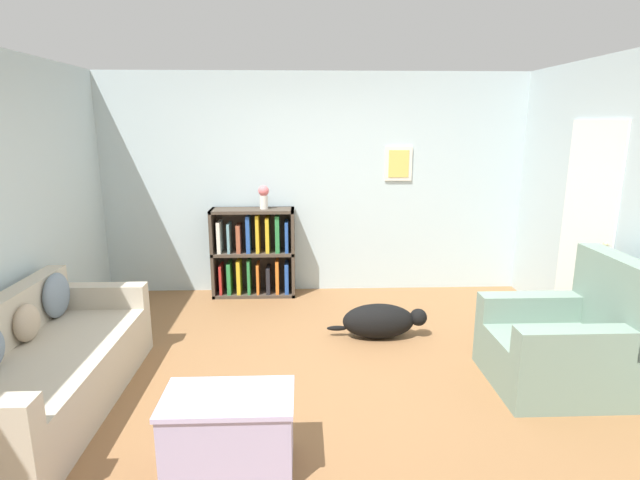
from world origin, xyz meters
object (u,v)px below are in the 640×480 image
at_px(recliner_chair, 568,343).
at_px(vase, 264,196).
at_px(coffee_table, 229,430).
at_px(couch, 40,371).
at_px(dog, 380,321).
at_px(bookshelf, 254,253).

distance_m(recliner_chair, vase, 3.45).
bearing_deg(coffee_table, couch, 154.55).
bearing_deg(couch, dog, 23.40).
height_order(couch, dog, couch).
distance_m(couch, bookshelf, 2.78).
relative_size(couch, vase, 7.45).
height_order(recliner_chair, coffee_table, recliner_chair).
bearing_deg(dog, coffee_table, -123.14).
xyz_separation_m(dog, vase, (-1.18, 1.29, 1.03)).
bearing_deg(dog, recliner_chair, -35.22).
xyz_separation_m(couch, vase, (1.44, 2.43, 0.90)).
bearing_deg(dog, bookshelf, 135.12).
bearing_deg(bookshelf, coffee_table, -87.70).
xyz_separation_m(coffee_table, dog, (1.19, 1.82, -0.08)).
relative_size(couch, bookshelf, 1.95).
distance_m(couch, vase, 2.96).
height_order(couch, coffee_table, couch).
bearing_deg(vase, dog, -47.49).
bearing_deg(recliner_chair, vase, 138.39).
height_order(bookshelf, dog, bookshelf).
height_order(recliner_chair, vase, vase).
relative_size(recliner_chair, coffee_table, 1.36).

